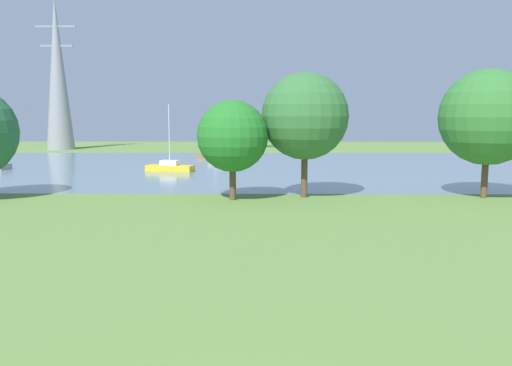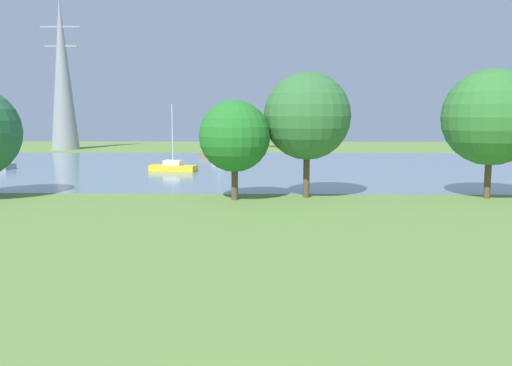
{
  "view_description": "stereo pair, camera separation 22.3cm",
  "coord_description": "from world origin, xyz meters",
  "px_view_note": "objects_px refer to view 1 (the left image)",
  "views": [
    {
      "loc": [
        0.38,
        -7.37,
        5.77
      ],
      "look_at": [
        0.11,
        14.57,
        2.87
      ],
      "focal_mm": 36.73,
      "sensor_mm": 36.0,
      "label": 1
    },
    {
      "loc": [
        0.61,
        -7.37,
        5.77
      ],
      "look_at": [
        0.11,
        14.57,
        2.87
      ],
      "focal_mm": 36.73,
      "sensor_mm": 36.0,
      "label": 2
    }
  ],
  "objects_px": {
    "sailboat_brown": "(215,155)",
    "electricity_pylon": "(58,73)",
    "tree_east_near": "(305,116)",
    "tree_mid_shore": "(488,117)",
    "tree_east_far": "(232,136)",
    "sailboat_yellow": "(170,167)"
  },
  "relations": [
    {
      "from": "sailboat_brown",
      "to": "electricity_pylon",
      "type": "distance_m",
      "value": 33.79
    },
    {
      "from": "tree_east_near",
      "to": "electricity_pylon",
      "type": "distance_m",
      "value": 61.15
    },
    {
      "from": "sailboat_brown",
      "to": "tree_mid_shore",
      "type": "relative_size",
      "value": 0.77
    },
    {
      "from": "tree_east_far",
      "to": "sailboat_brown",
      "type": "bearing_deg",
      "value": 97.14
    },
    {
      "from": "tree_east_far",
      "to": "tree_east_near",
      "type": "relative_size",
      "value": 0.78
    },
    {
      "from": "tree_east_far",
      "to": "tree_east_near",
      "type": "xyz_separation_m",
      "value": [
        4.91,
        1.19,
        1.32
      ]
    },
    {
      "from": "sailboat_brown",
      "to": "tree_east_far",
      "type": "height_order",
      "value": "sailboat_brown"
    },
    {
      "from": "sailboat_yellow",
      "to": "electricity_pylon",
      "type": "relative_size",
      "value": 0.28
    },
    {
      "from": "electricity_pylon",
      "to": "sailboat_brown",
      "type": "bearing_deg",
      "value": -32.32
    },
    {
      "from": "tree_mid_shore",
      "to": "sailboat_yellow",
      "type": "bearing_deg",
      "value": 146.18
    },
    {
      "from": "sailboat_yellow",
      "to": "tree_mid_shore",
      "type": "distance_m",
      "value": 30.13
    },
    {
      "from": "sailboat_yellow",
      "to": "tree_mid_shore",
      "type": "bearing_deg",
      "value": -33.82
    },
    {
      "from": "sailboat_brown",
      "to": "electricity_pylon",
      "type": "bearing_deg",
      "value": 147.68
    },
    {
      "from": "tree_mid_shore",
      "to": "tree_east_near",
      "type": "bearing_deg",
      "value": 179.32
    },
    {
      "from": "sailboat_yellow",
      "to": "sailboat_brown",
      "type": "height_order",
      "value": "sailboat_brown"
    },
    {
      "from": "tree_mid_shore",
      "to": "tree_east_far",
      "type": "bearing_deg",
      "value": -176.57
    },
    {
      "from": "sailboat_brown",
      "to": "tree_mid_shore",
      "type": "xyz_separation_m",
      "value": [
        21.5,
        -32.3,
        5.08
      ]
    },
    {
      "from": "tree_mid_shore",
      "to": "electricity_pylon",
      "type": "relative_size",
      "value": 0.36
    },
    {
      "from": "sailboat_brown",
      "to": "tree_east_far",
      "type": "bearing_deg",
      "value": -82.86
    },
    {
      "from": "sailboat_yellow",
      "to": "electricity_pylon",
      "type": "distance_m",
      "value": 42.01
    },
    {
      "from": "tree_east_near",
      "to": "tree_mid_shore",
      "type": "height_order",
      "value": "tree_mid_shore"
    },
    {
      "from": "sailboat_yellow",
      "to": "tree_east_near",
      "type": "bearing_deg",
      "value": -53.18
    }
  ]
}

